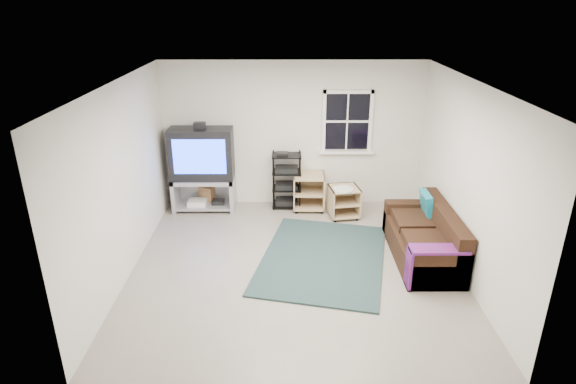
{
  "coord_description": "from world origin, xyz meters",
  "views": [
    {
      "loc": [
        -0.12,
        -6.0,
        3.59
      ],
      "look_at": [
        -0.1,
        0.4,
        0.98
      ],
      "focal_mm": 30.0,
      "sensor_mm": 36.0,
      "label": 1
    }
  ],
  "objects_px": {
    "av_rack": "(287,184)",
    "side_table_right": "(343,199)",
    "sofa": "(425,240)",
    "tv_unit": "(202,163)",
    "side_table_left": "(309,190)"
  },
  "relations": [
    {
      "from": "av_rack",
      "to": "side_table_left",
      "type": "relative_size",
      "value": 1.59
    },
    {
      "from": "side_table_right",
      "to": "sofa",
      "type": "bearing_deg",
      "value": -54.59
    },
    {
      "from": "tv_unit",
      "to": "av_rack",
      "type": "height_order",
      "value": "tv_unit"
    },
    {
      "from": "av_rack",
      "to": "side_table_right",
      "type": "height_order",
      "value": "av_rack"
    },
    {
      "from": "side_table_left",
      "to": "side_table_right",
      "type": "bearing_deg",
      "value": -32.37
    },
    {
      "from": "side_table_left",
      "to": "sofa",
      "type": "xyz_separation_m",
      "value": [
        1.62,
        -1.83,
        -0.05
      ]
    },
    {
      "from": "av_rack",
      "to": "side_table_right",
      "type": "relative_size",
      "value": 1.81
    },
    {
      "from": "sofa",
      "to": "side_table_left",
      "type": "bearing_deg",
      "value": 131.54
    },
    {
      "from": "tv_unit",
      "to": "side_table_left",
      "type": "distance_m",
      "value": 1.96
    },
    {
      "from": "sofa",
      "to": "side_table_right",
      "type": "bearing_deg",
      "value": 125.41
    },
    {
      "from": "av_rack",
      "to": "side_table_right",
      "type": "bearing_deg",
      "value": -22.8
    },
    {
      "from": "side_table_left",
      "to": "sofa",
      "type": "distance_m",
      "value": 2.44
    },
    {
      "from": "tv_unit",
      "to": "sofa",
      "type": "height_order",
      "value": "tv_unit"
    },
    {
      "from": "tv_unit",
      "to": "side_table_right",
      "type": "height_order",
      "value": "tv_unit"
    },
    {
      "from": "side_table_right",
      "to": "sofa",
      "type": "xyz_separation_m",
      "value": [
        1.04,
        -1.46,
        -0.02
      ]
    }
  ]
}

